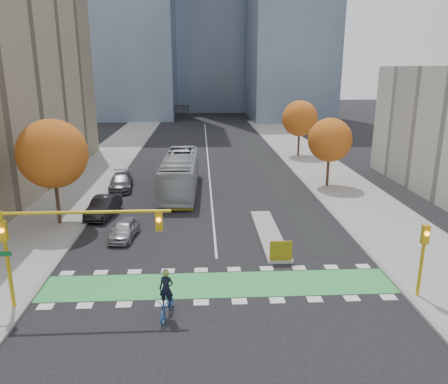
{
  "coord_description": "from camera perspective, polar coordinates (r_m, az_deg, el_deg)",
  "views": [
    {
      "loc": [
        -0.89,
        -20.77,
        11.78
      ],
      "look_at": [
        0.75,
        10.1,
        3.0
      ],
      "focal_mm": 35.0,
      "sensor_mm": 36.0,
      "label": 1
    }
  ],
  "objects": [
    {
      "name": "centre_line",
      "position": [
        61.91,
        -2.17,
        4.88
      ],
      "size": [
        0.15,
        70.0,
        0.01
      ],
      "primitive_type": "cube",
      "color": "silver",
      "rests_on": "ground"
    },
    {
      "name": "curb_west",
      "position": [
        43.38,
        -15.04,
        -0.35
      ],
      "size": [
        0.3,
        120.0,
        0.16
      ],
      "primitive_type": "cube",
      "color": "gray",
      "rests_on": "ground"
    },
    {
      "name": "traffic_signal_east",
      "position": [
        24.94,
        24.58,
        -6.93
      ],
      "size": [
        0.35,
        0.43,
        4.1
      ],
      "color": "#BF9914",
      "rests_on": "ground"
    },
    {
      "name": "bus",
      "position": [
        43.0,
        -5.78,
        2.45
      ],
      "size": [
        3.51,
        13.49,
        3.73
      ],
      "primitive_type": "imported",
      "rotation": [
        0.0,
        0.0,
        -0.03
      ],
      "color": "#A7ABAF",
      "rests_on": "ground"
    },
    {
      "name": "parked_car_b",
      "position": [
        37.26,
        -15.48,
        -1.87
      ],
      "size": [
        2.35,
        5.07,
        1.61
      ],
      "primitive_type": "imported",
      "rotation": [
        0.0,
        0.0,
        -0.14
      ],
      "color": "black",
      "rests_on": "ground"
    },
    {
      "name": "sidewalk_west",
      "position": [
        44.25,
        -19.48,
        -0.41
      ],
      "size": [
        7.0,
        120.0,
        0.15
      ],
      "primitive_type": "cube",
      "color": "gray",
      "rests_on": "ground"
    },
    {
      "name": "bike_lane_paint",
      "position": [
        52.79,
        6.19,
        2.88
      ],
      "size": [
        2.5,
        50.0,
        0.01
      ],
      "primitive_type": "cube",
      "color": "black",
      "rests_on": "ground"
    },
    {
      "name": "tree_east_far",
      "position": [
        60.63,
        9.87,
        9.44
      ],
      "size": [
        4.8,
        4.8,
        7.65
      ],
      "color": "#332114",
      "rests_on": "ground"
    },
    {
      "name": "ground",
      "position": [
        23.89,
        -0.52,
        -13.68
      ],
      "size": [
        300.0,
        300.0,
        0.0
      ],
      "primitive_type": "plane",
      "color": "black",
      "rests_on": "ground"
    },
    {
      "name": "curb_east",
      "position": [
        43.79,
        11.47,
        0.03
      ],
      "size": [
        0.3,
        120.0,
        0.16
      ],
      "primitive_type": "cube",
      "color": "gray",
      "rests_on": "ground"
    },
    {
      "name": "tree_west",
      "position": [
        35.14,
        -21.49,
        4.65
      ],
      "size": [
        5.2,
        5.2,
        8.22
      ],
      "color": "#332114",
      "rests_on": "ground"
    },
    {
      "name": "sidewalk_east",
      "position": [
        44.79,
        15.81,
        0.1
      ],
      "size": [
        7.0,
        120.0,
        0.15
      ],
      "primitive_type": "cube",
      "color": "gray",
      "rests_on": "ground"
    },
    {
      "name": "bike_crossing",
      "position": [
        25.21,
        -0.68,
        -11.99
      ],
      "size": [
        20.0,
        3.0,
        0.01
      ],
      "primitive_type": "cube",
      "color": "green",
      "rests_on": "ground"
    },
    {
      "name": "median_island",
      "position": [
        32.36,
        5.89,
        -5.43
      ],
      "size": [
        1.6,
        10.0,
        0.16
      ],
      "primitive_type": "cube",
      "color": "gray",
      "rests_on": "ground"
    },
    {
      "name": "parked_car_a",
      "position": [
        32.18,
        -12.93,
        -4.77
      ],
      "size": [
        2.02,
        4.07,
        1.33
      ],
      "primitive_type": "imported",
      "rotation": [
        0.0,
        0.0,
        -0.12
      ],
      "color": "#A8A8AD",
      "rests_on": "ground"
    },
    {
      "name": "tree_east_near",
      "position": [
        45.2,
        13.66,
        6.61
      ],
      "size": [
        4.4,
        4.4,
        7.08
      ],
      "color": "#332114",
      "rests_on": "ground"
    },
    {
      "name": "hazard_board",
      "position": [
        27.71,
        7.45,
        -7.63
      ],
      "size": [
        1.4,
        0.12,
        1.3
      ],
      "primitive_type": "cube",
      "color": "yellow",
      "rests_on": "median_island"
    },
    {
      "name": "cyclist",
      "position": [
        22.1,
        -7.48,
        -13.99
      ],
      "size": [
        1.14,
        2.26,
        2.49
      ],
      "rotation": [
        0.0,
        0.0,
        -0.19
      ],
      "color": "#214F97",
      "rests_on": "ground"
    },
    {
      "name": "parked_car_c",
      "position": [
        45.11,
        -13.31,
        1.31
      ],
      "size": [
        2.67,
        5.55,
        1.56
      ],
      "primitive_type": "imported",
      "rotation": [
        0.0,
        0.0,
        0.09
      ],
      "color": "#55555A",
      "rests_on": "ground"
    },
    {
      "name": "traffic_signal_west",
      "position": [
        22.8,
        -20.9,
        -5.1
      ],
      "size": [
        8.53,
        0.56,
        5.2
      ],
      "color": "#BF9914",
      "rests_on": "ground"
    }
  ]
}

